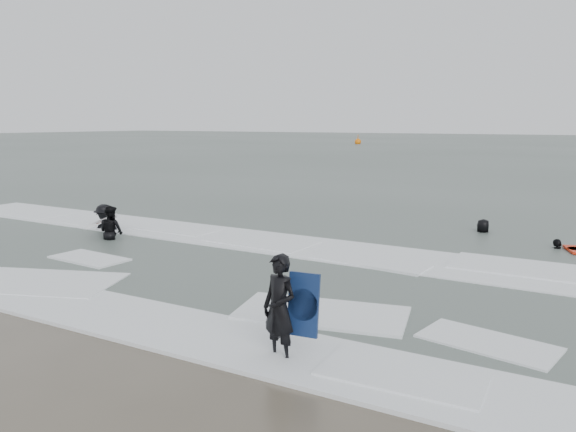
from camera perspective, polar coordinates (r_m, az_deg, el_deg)
The scene contains 10 objects.
ground at distance 11.11m, azimuth -13.31°, elevation -9.33°, with size 320.00×320.00×0.00m, color brown.
sea at distance 87.92m, azimuth 25.66°, elevation 6.35°, with size 320.00×320.00×0.00m, color #47544C.
surfer_centre at distance 8.73m, azimuth -0.88°, elevation -14.41°, with size 0.60×0.40×1.65m, color black.
surfer_wading at distance 17.81m, azimuth -17.47°, elevation -2.38°, with size 0.79×0.61×1.62m, color black.
surfer_breaker at distance 19.15m, azimuth -18.06°, elevation -1.59°, with size 1.15×0.66×1.77m, color black.
surfer_right_near at distance 17.39m, azimuth 25.68°, elevation -3.17°, with size 0.87×0.36×1.48m, color black.
surfer_right_far at distance 19.05m, azimuth 19.18°, elevation -1.71°, with size 0.80×0.52×1.63m, color black.
surf_foam at distance 13.88m, azimuth -2.72°, elevation -5.09°, with size 30.03×9.06×0.09m.
bodyboards at distance 13.69m, azimuth 3.42°, elevation -3.33°, with size 13.59×10.42×1.25m.
buoy at distance 90.52m, azimuth 7.11°, elevation 7.50°, with size 1.00×1.00×1.65m.
Camera 1 is at (7.33, -7.55, 3.55)m, focal length 35.00 mm.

